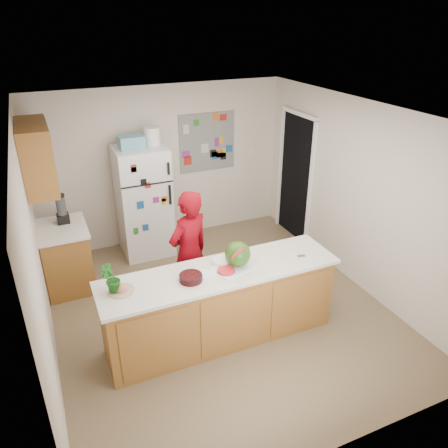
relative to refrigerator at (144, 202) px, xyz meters
name	(u,v)px	position (x,y,z in m)	size (l,w,h in m)	color
floor	(220,309)	(0.45, -1.88, -0.86)	(4.00, 4.50, 0.02)	brown
wall_back	(163,165)	(0.45, 0.38, 0.40)	(4.00, 0.02, 2.50)	beige
wall_left	(35,257)	(-1.56, -1.88, 0.40)	(0.02, 4.50, 2.50)	beige
wall_right	(357,196)	(2.46, -1.88, 0.40)	(0.02, 4.50, 2.50)	beige
ceiling	(218,113)	(0.45, -1.88, 1.66)	(4.00, 4.50, 0.02)	white
doorway	(296,178)	(2.44, -0.43, 0.17)	(0.03, 0.85, 2.04)	black
peninsula_base	(221,306)	(0.25, -2.38, -0.41)	(2.60, 0.62, 0.88)	brown
peninsula_top	(220,272)	(0.25, -2.38, 0.05)	(2.68, 0.70, 0.04)	silver
side_counter_base	(67,258)	(-1.24, -0.53, -0.42)	(0.60, 0.80, 0.86)	brown
side_counter_top	(61,229)	(-1.24, -0.53, 0.03)	(0.64, 0.84, 0.04)	silver
upper_cabinets	(36,156)	(-1.37, -0.58, 1.05)	(0.35, 1.00, 0.80)	brown
refrigerator	(144,202)	(0.00, 0.00, 0.00)	(0.75, 0.70, 1.70)	silver
fridge_top_bin	(131,142)	(-0.10, 0.00, 0.94)	(0.35, 0.28, 0.18)	#5999B2
photo_collage	(207,142)	(1.20, 0.36, 0.70)	(0.95, 0.01, 0.95)	slate
person	(189,253)	(0.13, -1.71, -0.04)	(0.59, 0.39, 1.63)	#6B030C
blender_appliance	(62,210)	(-1.19, -0.38, 0.24)	(0.12, 0.12, 0.38)	black
cutting_board	(233,267)	(0.40, -2.39, 0.08)	(0.44, 0.33, 0.01)	white
watermelon	(238,254)	(0.46, -2.37, 0.22)	(0.28, 0.28, 0.28)	#306112
watermelon_slice	(226,270)	(0.29, -2.44, 0.09)	(0.19, 0.19, 0.02)	#D23150
cherry_bowl	(191,278)	(-0.11, -2.43, 0.11)	(0.25, 0.25, 0.07)	black
white_bowl	(221,261)	(0.31, -2.25, 0.10)	(0.19, 0.19, 0.06)	silver
cobalt_bowl	(196,277)	(-0.06, -2.43, 0.10)	(0.14, 0.14, 0.05)	#00015B
plate	(122,291)	(-0.82, -2.34, 0.08)	(0.27, 0.27, 0.02)	tan
paper_towel	(207,273)	(0.09, -2.39, 0.08)	(0.17, 0.15, 0.02)	silver
keys	(301,256)	(1.22, -2.48, 0.08)	(0.09, 0.04, 0.01)	gray
potted_plant	(111,279)	(-0.91, -2.33, 0.23)	(0.18, 0.14, 0.32)	#11470B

